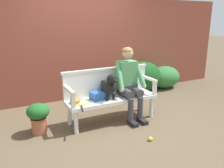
{
  "coord_description": "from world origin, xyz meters",
  "views": [
    {
      "loc": [
        -1.77,
        -3.49,
        1.8
      ],
      "look_at": [
        0.0,
        0.0,
        0.69
      ],
      "focal_mm": 37.22,
      "sensor_mm": 36.0,
      "label": 1
    }
  ],
  "objects_px": {
    "dog_on_bench": "(109,86)",
    "baseball_glove": "(75,100)",
    "potted_plant": "(38,116)",
    "sports_bag": "(99,95)",
    "tennis_ball": "(150,139)",
    "person_seated": "(129,81)",
    "tennis_racket": "(81,103)",
    "garden_bench": "(112,101)"
  },
  "relations": [
    {
      "from": "tennis_racket",
      "to": "sports_bag",
      "type": "bearing_deg",
      "value": 7.17
    },
    {
      "from": "garden_bench",
      "to": "baseball_glove",
      "type": "height_order",
      "value": "baseball_glove"
    },
    {
      "from": "person_seated",
      "to": "baseball_glove",
      "type": "distance_m",
      "value": 1.03
    },
    {
      "from": "dog_on_bench",
      "to": "potted_plant",
      "type": "xyz_separation_m",
      "value": [
        -1.19,
        0.15,
        -0.38
      ]
    },
    {
      "from": "tennis_racket",
      "to": "dog_on_bench",
      "type": "bearing_deg",
      "value": -2.1
    },
    {
      "from": "person_seated",
      "to": "tennis_racket",
      "type": "xyz_separation_m",
      "value": [
        -0.92,
        -0.01,
        -0.26
      ]
    },
    {
      "from": "dog_on_bench",
      "to": "tennis_racket",
      "type": "height_order",
      "value": "dog_on_bench"
    },
    {
      "from": "tennis_racket",
      "to": "sports_bag",
      "type": "relative_size",
      "value": 2.08
    },
    {
      "from": "tennis_racket",
      "to": "potted_plant",
      "type": "relative_size",
      "value": 1.15
    },
    {
      "from": "sports_bag",
      "to": "baseball_glove",
      "type": "bearing_deg",
      "value": 178.1
    },
    {
      "from": "person_seated",
      "to": "tennis_ball",
      "type": "bearing_deg",
      "value": -99.18
    },
    {
      "from": "dog_on_bench",
      "to": "tennis_ball",
      "type": "relative_size",
      "value": 7.19
    },
    {
      "from": "garden_bench",
      "to": "dog_on_bench",
      "type": "xyz_separation_m",
      "value": [
        -0.08,
        -0.04,
        0.3
      ]
    },
    {
      "from": "baseball_glove",
      "to": "tennis_ball",
      "type": "distance_m",
      "value": 1.36
    },
    {
      "from": "garden_bench",
      "to": "baseball_glove",
      "type": "bearing_deg",
      "value": 176.8
    },
    {
      "from": "tennis_racket",
      "to": "garden_bench",
      "type": "bearing_deg",
      "value": 1.9
    },
    {
      "from": "garden_bench",
      "to": "baseball_glove",
      "type": "relative_size",
      "value": 7.45
    },
    {
      "from": "dog_on_bench",
      "to": "potted_plant",
      "type": "distance_m",
      "value": 1.26
    },
    {
      "from": "dog_on_bench",
      "to": "baseball_glove",
      "type": "bearing_deg",
      "value": 172.66
    },
    {
      "from": "baseball_glove",
      "to": "sports_bag",
      "type": "xyz_separation_m",
      "value": [
        0.42,
        -0.01,
        0.02
      ]
    },
    {
      "from": "person_seated",
      "to": "dog_on_bench",
      "type": "bearing_deg",
      "value": -176.09
    },
    {
      "from": "tennis_ball",
      "to": "potted_plant",
      "type": "distance_m",
      "value": 1.81
    },
    {
      "from": "baseball_glove",
      "to": "tennis_ball",
      "type": "relative_size",
      "value": 3.33
    },
    {
      "from": "dog_on_bench",
      "to": "tennis_ball",
      "type": "distance_m",
      "value": 1.13
    },
    {
      "from": "baseball_glove",
      "to": "person_seated",
      "type": "bearing_deg",
      "value": -41.99
    },
    {
      "from": "dog_on_bench",
      "to": "potted_plant",
      "type": "relative_size",
      "value": 0.94
    },
    {
      "from": "dog_on_bench",
      "to": "tennis_ball",
      "type": "bearing_deg",
      "value": -73.19
    },
    {
      "from": "dog_on_bench",
      "to": "sports_bag",
      "type": "xyz_separation_m",
      "value": [
        -0.17,
        0.06,
        -0.16
      ]
    },
    {
      "from": "tennis_ball",
      "to": "potted_plant",
      "type": "height_order",
      "value": "potted_plant"
    },
    {
      "from": "tennis_racket",
      "to": "tennis_ball",
      "type": "distance_m",
      "value": 1.26
    },
    {
      "from": "tennis_racket",
      "to": "tennis_ball",
      "type": "xyz_separation_m",
      "value": [
        0.78,
        -0.91,
        -0.42
      ]
    },
    {
      "from": "person_seated",
      "to": "baseball_glove",
      "type": "relative_size",
      "value": 5.97
    },
    {
      "from": "sports_bag",
      "to": "person_seated",
      "type": "bearing_deg",
      "value": -3.25
    },
    {
      "from": "garden_bench",
      "to": "tennis_racket",
      "type": "relative_size",
      "value": 2.82
    },
    {
      "from": "sports_bag",
      "to": "garden_bench",
      "type": "bearing_deg",
      "value": -5.38
    },
    {
      "from": "garden_bench",
      "to": "sports_bag",
      "type": "height_order",
      "value": "sports_bag"
    },
    {
      "from": "person_seated",
      "to": "tennis_ball",
      "type": "height_order",
      "value": "person_seated"
    },
    {
      "from": "person_seated",
      "to": "potted_plant",
      "type": "bearing_deg",
      "value": 175.8
    },
    {
      "from": "dog_on_bench",
      "to": "potted_plant",
      "type": "height_order",
      "value": "dog_on_bench"
    },
    {
      "from": "person_seated",
      "to": "tennis_ball",
      "type": "xyz_separation_m",
      "value": [
        -0.15,
        -0.92,
        -0.69
      ]
    },
    {
      "from": "baseball_glove",
      "to": "tennis_ball",
      "type": "height_order",
      "value": "baseball_glove"
    },
    {
      "from": "baseball_glove",
      "to": "potted_plant",
      "type": "distance_m",
      "value": 0.64
    }
  ]
}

